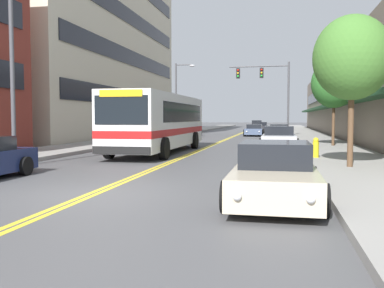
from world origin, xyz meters
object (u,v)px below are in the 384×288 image
Objects in this scene: car_charcoal_moving_second at (261,127)px; traffic_signal_mast at (269,85)px; street_tree_right_near at (352,58)px; street_tree_right_mid at (334,83)px; car_red_parked_left_near at (188,130)px; car_black_parked_left_far at (163,133)px; car_champagne_parked_right_foreground at (275,174)px; city_bus at (160,120)px; fire_hydrant at (316,148)px; car_silver_parked_right_far at (279,138)px; car_beige_parked_right_mid at (279,132)px; street_lamp_left_near at (20,47)px; car_dark_grey_moving_third at (257,125)px; street_lamp_left_far at (179,93)px; car_slate_blue_moving_lead at (254,130)px.

car_charcoal_moving_second is 0.64× the size of traffic_signal_mast.
street_tree_right_mid reaches higher than street_tree_right_near.
car_black_parked_left_far reaches higher than car_red_parked_left_near.
city_bus is at bearing 116.40° from car_champagne_parked_right_foreground.
car_red_parked_left_near is at bearing 172.48° from traffic_signal_mast.
car_champagne_parked_right_foreground is 5.57× the size of fire_hydrant.
car_silver_parked_right_far is (8.72, -14.94, -0.00)m from car_red_parked_left_near.
street_tree_right_near reaches higher than car_champagne_parked_right_foreground.
car_beige_parked_right_mid is 1.03× the size of car_silver_parked_right_far.
street_lamp_left_near is at bearing 153.42° from car_champagne_parked_right_foreground.
street_lamp_left_near reaches higher than street_tree_right_near.
car_red_parked_left_near is 18.70m from street_tree_right_mid.
car_dark_grey_moving_third reaches higher than fire_hydrant.
street_tree_right_mid is (12.04, -5.10, 3.25)m from car_black_parked_left_far.
car_dark_grey_moving_third is 0.88× the size of street_tree_right_mid.
car_beige_parked_right_mid is at bearing -1.95° from street_lamp_left_far.
city_bus is 2.69× the size of car_red_parked_left_near.
car_slate_blue_moving_lead is 0.60× the size of street_lamp_left_near.
street_tree_right_mid reaches higher than fire_hydrant.
car_silver_parked_right_far is at bearing -85.89° from traffic_signal_mast.
city_bus is at bearing -99.82° from car_slate_blue_moving_lead.
street_lamp_left_far is at bearing -179.94° from traffic_signal_mast.
traffic_signal_mast is (2.44, -27.72, 4.22)m from car_dark_grey_moving_third.
traffic_signal_mast is at bearing 45.24° from car_black_parked_left_far.
city_bus is 18.62m from car_beige_parked_right_mid.
city_bus is at bearing 142.06° from street_tree_right_near.
street_tree_right_mid is at bearing -45.79° from street_lamp_left_far.
fire_hydrant is (10.37, -13.40, -0.06)m from car_black_parked_left_far.
car_slate_blue_moving_lead is 30.56m from street_lamp_left_near.
city_bus is 18.29m from street_lamp_left_far.
car_dark_grey_moving_third reaches higher than car_silver_parked_right_far.
car_red_parked_left_near is 0.87× the size of car_black_parked_left_far.
street_lamp_left_near is 1.41× the size of street_tree_right_mid.
car_black_parked_left_far is at bearing -85.62° from street_lamp_left_far.
street_tree_right_near is at bearing -84.31° from car_beige_parked_right_mid.
car_dark_grey_moving_third is (-3.44, 41.64, 0.03)m from car_silver_parked_right_far.
street_tree_right_mid is (3.27, 17.27, 3.30)m from car_champagne_parked_right_foreground.
car_beige_parked_right_mid is 28.26m from car_dark_grey_moving_third.
street_tree_right_mid reaches higher than car_black_parked_left_far.
street_lamp_left_far reaches higher than traffic_signal_mast.
city_bus is at bearing -95.83° from car_charcoal_moving_second.
car_silver_parked_right_far is 14.59m from traffic_signal_mast.
car_red_parked_left_near is 0.98× the size of car_beige_parked_right_mid.
car_charcoal_moving_second is at bearing 96.89° from car_beige_parked_right_mid.
street_lamp_left_near is (-9.34, -25.30, 3.85)m from car_beige_parked_right_mid.
car_charcoal_moving_second reaches higher than car_beige_parked_right_mid.
fire_hydrant is at bearing -80.95° from car_slate_blue_moving_lead.
car_silver_parked_right_far is at bearing -34.23° from car_black_parked_left_far.
car_beige_parked_right_mid is 4.42m from traffic_signal_mast.
fire_hydrant is (2.53, -21.30, -4.28)m from traffic_signal_mast.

